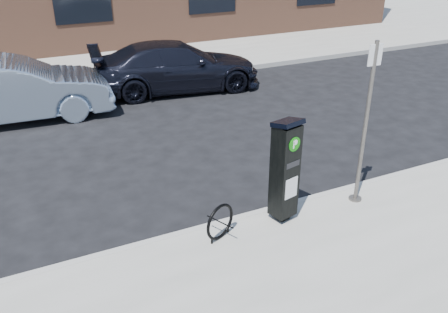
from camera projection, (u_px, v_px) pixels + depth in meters
ground at (239, 224)px, 7.75m from camera, size 120.00×120.00×0.00m
sidewalk_far at (79, 44)px, 19.04m from camera, size 60.00×12.00×0.15m
curb_near at (239, 221)px, 7.70m from camera, size 60.00×0.12×0.16m
curb_far at (116, 85)px, 14.20m from camera, size 60.00×0.12×0.16m
parking_kiosk at (285, 170)px, 7.25m from camera, size 0.46×0.43×1.73m
sign_pole at (365, 127)px, 7.56m from camera, size 0.24×0.22×2.73m
bike_rack at (220, 222)px, 7.03m from camera, size 0.55×0.28×0.58m
car_silver at (12, 90)px, 11.57m from camera, size 4.80×1.97×1.55m
car_dark at (177, 66)px, 13.76m from camera, size 5.08×2.60×1.41m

